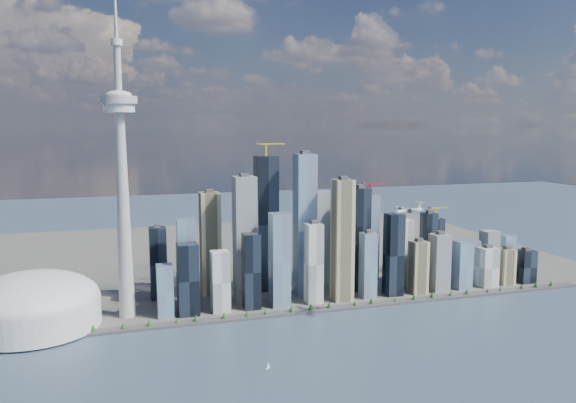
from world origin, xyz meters
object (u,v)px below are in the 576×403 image
object	(u,v)px
dome_stadium	(33,304)
needle_tower	(122,176)
airplane	(409,210)
sailboat_west	(268,366)

from	to	relation	value
dome_stadium	needle_tower	bearing A→B (deg)	4.09
needle_tower	airplane	distance (m)	459.47
needle_tower	sailboat_west	size ratio (longest dim) A/B	57.47
dome_stadium	airplane	bearing A→B (deg)	-13.88
dome_stadium	airplane	world-z (taller)	airplane
needle_tower	sailboat_west	xyz separation A→B (m)	(172.43, -256.18, -232.77)
airplane	sailboat_west	world-z (taller)	airplane
airplane	dome_stadium	bearing A→B (deg)	150.00
dome_stadium	sailboat_west	size ratio (longest dim) A/B	20.88
airplane	sailboat_west	bearing A→B (deg)	-173.97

